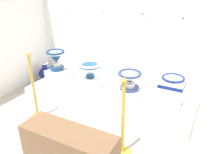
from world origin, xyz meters
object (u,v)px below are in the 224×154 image
object	(u,v)px
antique_toilet_slender_white	(172,88)
info_placard_second	(104,15)
plinth_block_broad_patterned	(91,84)
museum_bench	(69,146)
antique_toilet_broad_patterned	(90,69)
plinth_block_slender_white	(170,104)
plinth_block_leftmost	(58,75)
info_placard_third	(144,17)
plinth_block_tall_cobalt	(129,93)
antique_toilet_leftmost	(56,58)
stanchion_post_near_left	(35,99)
info_placard_first	(72,13)
decorative_vase_spare	(46,73)
info_placard_fourth	(186,22)
stanchion_post_near_right	(123,131)
antique_toilet_tall_cobalt	(130,78)

from	to	relation	value
antique_toilet_slender_white	info_placard_second	bearing A→B (deg)	159.70
plinth_block_broad_patterned	museum_bench	world-z (taller)	museum_bench
antique_toilet_broad_patterned	plinth_block_slender_white	size ratio (longest dim) A/B	1.05
plinth_block_leftmost	info_placard_third	bearing A→B (deg)	20.30
plinth_block_tall_cobalt	antique_toilet_leftmost	bearing A→B (deg)	-179.03
plinth_block_tall_cobalt	stanchion_post_near_left	bearing A→B (deg)	-138.05
info_placard_first	stanchion_post_near_left	xyz separation A→B (m)	(0.35, -1.46, -1.00)
antique_toilet_broad_patterned	decorative_vase_spare	xyz separation A→B (m)	(-1.15, 0.12, -0.33)
plinth_block_slender_white	stanchion_post_near_left	distance (m)	1.97
info_placard_fourth	plinth_block_slender_white	bearing A→B (deg)	-88.55
plinth_block_leftmost	info_placard_fourth	xyz separation A→B (m)	(2.08, 0.53, 1.07)
plinth_block_slender_white	plinth_block_leftmost	bearing A→B (deg)	-179.41
info_placard_first	museum_bench	world-z (taller)	info_placard_first
plinth_block_slender_white	museum_bench	bearing A→B (deg)	-118.57
info_placard_second	plinth_block_slender_white	bearing A→B (deg)	-20.30
antique_toilet_broad_patterned	antique_toilet_slender_white	world-z (taller)	antique_toilet_slender_white
plinth_block_tall_cobalt	stanchion_post_near_left	world-z (taller)	stanchion_post_near_left
info_placard_third	info_placard_first	bearing A→B (deg)	-180.00
plinth_block_leftmost	plinth_block_broad_patterned	xyz separation A→B (m)	(0.69, 0.04, -0.04)
plinth_block_leftmost	info_placard_second	size ratio (longest dim) A/B	2.74
plinth_block_tall_cobalt	stanchion_post_near_left	size ratio (longest dim) A/B	0.36
info_placard_third	stanchion_post_near_right	world-z (taller)	info_placard_third
antique_toilet_broad_patterned	info_placard_first	world-z (taller)	info_placard_first
info_placard_first	plinth_block_broad_patterned	bearing A→B (deg)	-36.40
stanchion_post_near_right	antique_toilet_broad_patterned	bearing A→B (deg)	135.91
info_placard_third	decorative_vase_spare	bearing A→B (deg)	-168.90
plinth_block_slender_white	info_placard_third	distance (m)	1.42
stanchion_post_near_right	museum_bench	bearing A→B (deg)	-142.93
plinth_block_broad_patterned	antique_toilet_slender_white	size ratio (longest dim) A/B	0.84
info_placard_first	stanchion_post_near_right	size ratio (longest dim) A/B	0.14
stanchion_post_near_left	antique_toilet_leftmost	bearing A→B (deg)	111.55
plinth_block_broad_patterned	antique_toilet_tall_cobalt	world-z (taller)	antique_toilet_tall_cobalt
antique_toilet_slender_white	info_placard_first	xyz separation A→B (m)	(-2.07, 0.51, 0.87)
plinth_block_tall_cobalt	antique_toilet_tall_cobalt	bearing A→B (deg)	0.00
antique_toilet_tall_cobalt	plinth_block_slender_white	bearing A→B (deg)	-0.21
info_placard_fourth	stanchion_post_near_left	size ratio (longest dim) A/B	0.15
plinth_block_tall_cobalt	antique_toilet_slender_white	xyz separation A→B (m)	(0.66, -0.00, 0.24)
plinth_block_tall_cobalt	info_placard_third	distance (m)	1.24
plinth_block_slender_white	info_placard_first	xyz separation A→B (m)	(-2.07, 0.51, 1.13)
info_placard_first	info_placard_fourth	distance (m)	2.06
stanchion_post_near_right	decorative_vase_spare	bearing A→B (deg)	152.09
antique_toilet_leftmost	antique_toilet_slender_white	distance (m)	2.10
decorative_vase_spare	museum_bench	distance (m)	2.36
plinth_block_leftmost	antique_toilet_tall_cobalt	xyz separation A→B (m)	(1.43, 0.02, 0.22)
stanchion_post_near_right	antique_toilet_leftmost	bearing A→B (deg)	150.05
plinth_block_leftmost	museum_bench	world-z (taller)	museum_bench
antique_toilet_broad_patterned	info_placard_fourth	world-z (taller)	info_placard_fourth
plinth_block_slender_white	decorative_vase_spare	world-z (taller)	decorative_vase_spare
museum_bench	plinth_block_leftmost	bearing A→B (deg)	133.14
antique_toilet_tall_cobalt	stanchion_post_near_left	distance (m)	1.44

